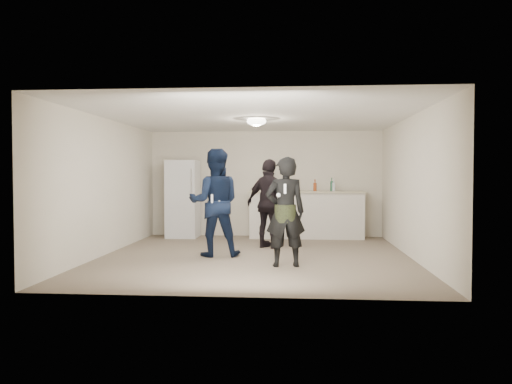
# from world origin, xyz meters

# --- Properties ---
(floor) EXTENTS (6.00, 6.00, 0.00)m
(floor) POSITION_xyz_m (0.00, 0.00, 0.00)
(floor) COLOR #6B5B4C
(floor) RESTS_ON ground
(ceiling) EXTENTS (6.00, 6.00, 0.00)m
(ceiling) POSITION_xyz_m (0.00, 0.00, 2.50)
(ceiling) COLOR silver
(ceiling) RESTS_ON wall_back
(wall_back) EXTENTS (6.00, 0.00, 6.00)m
(wall_back) POSITION_xyz_m (0.00, 3.00, 1.25)
(wall_back) COLOR beige
(wall_back) RESTS_ON floor
(wall_front) EXTENTS (6.00, 0.00, 6.00)m
(wall_front) POSITION_xyz_m (0.00, -3.00, 1.25)
(wall_front) COLOR beige
(wall_front) RESTS_ON floor
(wall_left) EXTENTS (0.00, 6.00, 6.00)m
(wall_left) POSITION_xyz_m (-2.75, 0.00, 1.25)
(wall_left) COLOR beige
(wall_left) RESTS_ON floor
(wall_right) EXTENTS (0.00, 6.00, 6.00)m
(wall_right) POSITION_xyz_m (2.75, 0.00, 1.25)
(wall_right) COLOR beige
(wall_right) RESTS_ON floor
(counter) EXTENTS (2.60, 0.56, 1.05)m
(counter) POSITION_xyz_m (0.97, 2.67, 0.53)
(counter) COLOR silver
(counter) RESTS_ON floor
(counter_top) EXTENTS (2.68, 0.64, 0.04)m
(counter_top) POSITION_xyz_m (0.97, 2.67, 1.07)
(counter_top) COLOR beige
(counter_top) RESTS_ON counter
(fridge) EXTENTS (0.70, 0.70, 1.80)m
(fridge) POSITION_xyz_m (-1.91, 2.60, 0.90)
(fridge) COLOR silver
(fridge) RESTS_ON floor
(fridge_handle) EXTENTS (0.02, 0.02, 0.60)m
(fridge_handle) POSITION_xyz_m (-1.63, 2.23, 1.30)
(fridge_handle) COLOR silver
(fridge_handle) RESTS_ON fridge
(ceiling_dome) EXTENTS (0.36, 0.36, 0.16)m
(ceiling_dome) POSITION_xyz_m (0.00, 0.30, 2.45)
(ceiling_dome) COLOR white
(ceiling_dome) RESTS_ON ceiling
(shaker) EXTENTS (0.08, 0.08, 0.17)m
(shaker) POSITION_xyz_m (0.36, 2.80, 1.18)
(shaker) COLOR #B8B7BC
(shaker) RESTS_ON counter_top
(man) EXTENTS (1.03, 0.85, 1.93)m
(man) POSITION_xyz_m (-0.73, -0.02, 0.97)
(man) COLOR #0F1E40
(man) RESTS_ON floor
(woman) EXTENTS (0.70, 0.52, 1.75)m
(woman) POSITION_xyz_m (0.56, -0.95, 0.87)
(woman) COLOR black
(woman) RESTS_ON floor
(camo_shorts) EXTENTS (0.34, 0.34, 0.28)m
(camo_shorts) POSITION_xyz_m (0.56, -0.95, 0.85)
(camo_shorts) COLOR #293618
(camo_shorts) RESTS_ON woman
(spectator) EXTENTS (1.12, 0.90, 1.78)m
(spectator) POSITION_xyz_m (0.20, 1.05, 0.89)
(spectator) COLOR black
(spectator) RESTS_ON floor
(remote_man) EXTENTS (0.04, 0.04, 0.15)m
(remote_man) POSITION_xyz_m (-0.73, -0.30, 1.05)
(remote_man) COLOR white
(remote_man) RESTS_ON man
(nunchuk_man) EXTENTS (0.07, 0.07, 0.07)m
(nunchuk_man) POSITION_xyz_m (-0.61, -0.27, 0.98)
(nunchuk_man) COLOR white
(nunchuk_man) RESTS_ON man
(remote_woman) EXTENTS (0.04, 0.04, 0.15)m
(remote_woman) POSITION_xyz_m (0.56, -1.20, 1.25)
(remote_woman) COLOR white
(remote_woman) RESTS_ON woman
(nunchuk_woman) EXTENTS (0.07, 0.07, 0.07)m
(nunchuk_woman) POSITION_xyz_m (0.46, -1.17, 1.15)
(nunchuk_woman) COLOR silver
(nunchuk_woman) RESTS_ON woman
(bottle_cluster) EXTENTS (1.15, 0.20, 0.24)m
(bottle_cluster) POSITION_xyz_m (1.16, 2.56, 1.20)
(bottle_cluster) COLOR #963B15
(bottle_cluster) RESTS_ON counter_top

